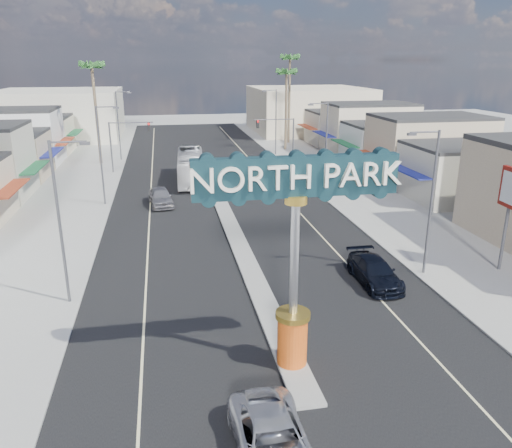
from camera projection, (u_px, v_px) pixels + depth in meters
name	position (u px, v px, depth m)	size (l,w,h in m)	color
ground	(219.00, 199.00, 48.14)	(160.00, 160.00, 0.00)	gray
road	(219.00, 199.00, 48.13)	(20.00, 120.00, 0.01)	black
median_island	(246.00, 261.00, 33.18)	(1.30, 30.00, 0.16)	gray
sidewalk_left	(67.00, 206.00, 45.66)	(8.00, 120.00, 0.12)	gray
sidewalk_right	(356.00, 192.00, 50.57)	(8.00, 120.00, 0.12)	gray
storefront_row_right	(394.00, 141.00, 63.54)	(12.00, 42.00, 6.00)	#B7B29E
backdrop_far_left	(60.00, 114.00, 85.04)	(20.00, 20.00, 8.00)	#B7B29E
backdrop_far_right	(308.00, 110.00, 92.75)	(20.00, 20.00, 8.00)	beige
gateway_sign	(295.00, 239.00, 20.12)	(8.20, 1.50, 9.15)	#DA4A10
traffic_signal_left	(126.00, 137.00, 58.25)	(5.09, 0.45, 6.00)	#47474C
traffic_signal_right	(279.00, 133.00, 61.47)	(5.09, 0.45, 6.00)	#47474C
streetlight_l_near	(62.00, 216.00, 26.05)	(2.03, 0.22, 9.00)	#47474C
streetlight_l_mid	(102.00, 151.00, 44.72)	(2.03, 0.22, 9.00)	#47474C
streetlight_l_far	(119.00, 122.00, 65.26)	(2.03, 0.22, 9.00)	#47474C
streetlight_r_near	(429.00, 196.00, 29.71)	(2.03, 0.22, 9.00)	#47474C
streetlight_r_mid	(325.00, 144.00, 48.38)	(2.03, 0.22, 9.00)	#47474C
streetlight_r_far	(275.00, 119.00, 68.92)	(2.03, 0.22, 9.00)	#47474C
palm_left_far	(92.00, 71.00, 60.93)	(2.60, 2.60, 13.10)	brown
palm_right_mid	(287.00, 76.00, 71.37)	(2.60, 2.60, 12.10)	brown
palm_right_far	(290.00, 63.00, 76.76)	(2.60, 2.60, 14.10)	brown
suv_left	(273.00, 443.00, 16.53)	(2.45, 5.32, 1.48)	#BBBBC0
suv_right	(375.00, 271.00, 29.88)	(2.09, 5.15, 1.49)	black
car_parked_left	(161.00, 197.00, 45.93)	(1.96, 4.87, 1.66)	slate
car_parked_right	(274.00, 178.00, 53.30)	(1.61, 4.62, 1.52)	silver
city_bus	(191.00, 167.00, 54.87)	(2.76, 11.78, 3.28)	silver
bank_pylon_sign	(511.00, 194.00, 30.27)	(0.37, 2.05, 6.53)	#47474C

